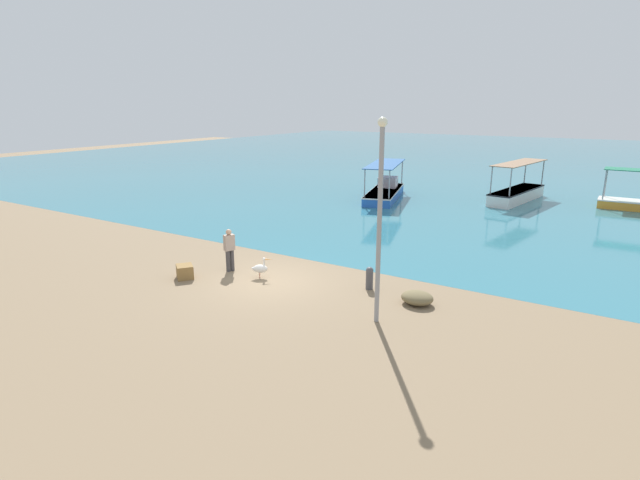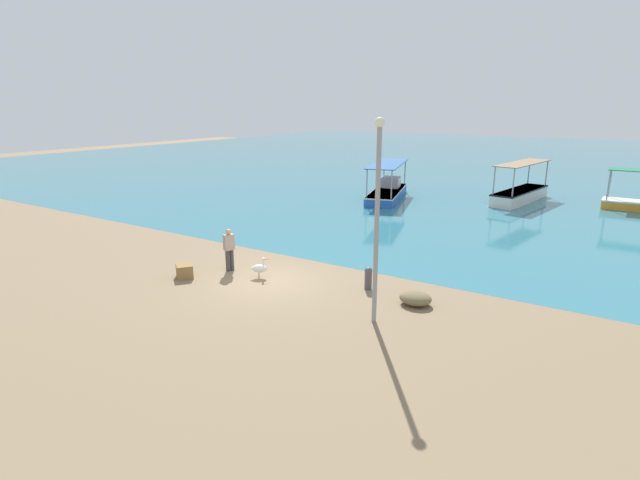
{
  "view_description": "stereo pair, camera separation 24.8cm",
  "coord_description": "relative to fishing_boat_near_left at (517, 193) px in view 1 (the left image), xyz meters",
  "views": [
    {
      "loc": [
        10.79,
        -13.7,
        6.35
      ],
      "look_at": [
        0.07,
        3.4,
        0.82
      ],
      "focal_mm": 28.0,
      "sensor_mm": 36.0,
      "label": 1
    },
    {
      "loc": [
        10.99,
        -13.56,
        6.35
      ],
      "look_at": [
        0.07,
        3.4,
        0.82
      ],
      "focal_mm": 28.0,
      "sensor_mm": 36.0,
      "label": 2
    }
  ],
  "objects": [
    {
      "name": "cargo_crate",
      "position": [
        -7.34,
        -22.75,
        -0.31
      ],
      "size": [
        0.87,
        0.86,
        0.51
      ],
      "primitive_type": "cube",
      "rotation": [
        0.0,
        0.0,
        2.5
      ],
      "color": "olive",
      "rests_on": "ground"
    },
    {
      "name": "harbor_water",
      "position": [
        -4.39,
        26.61,
        -0.56
      ],
      "size": [
        110.0,
        90.0,
        0.0
      ],
      "primitive_type": "cube",
      "color": "teal",
      "rests_on": "ground"
    },
    {
      "name": "fishing_boat_far_left",
      "position": [
        -7.97,
        -3.72,
        -0.02
      ],
      "size": [
        3.63,
        7.03,
        2.43
      ],
      "color": "blue",
      "rests_on": "harbor_water"
    },
    {
      "name": "fisherman_standing",
      "position": [
        -6.45,
        -21.22,
        0.35
      ],
      "size": [
        0.35,
        0.45,
        1.69
      ],
      "color": "#3F3C3E",
      "rests_on": "ground"
    },
    {
      "name": "net_pile",
      "position": [
        1.0,
        -20.51,
        -0.34
      ],
      "size": [
        1.06,
        0.9,
        0.44
      ],
      "primitive_type": "ellipsoid",
      "color": "#736543",
      "rests_on": "ground"
    },
    {
      "name": "ground",
      "position": [
        -4.39,
        -21.39,
        -0.56
      ],
      "size": [
        120.0,
        120.0,
        0.0
      ],
      "primitive_type": "plane",
      "color": "#836C50"
    },
    {
      "name": "mooring_bollard",
      "position": [
        -0.95,
        -20.08,
        -0.13
      ],
      "size": [
        0.27,
        0.27,
        0.82
      ],
      "color": "#47474C",
      "rests_on": "ground"
    },
    {
      "name": "fishing_boat_near_left",
      "position": [
        0.0,
        0.0,
        0.0
      ],
      "size": [
        2.53,
        6.64,
        2.6
      ],
      "color": "silver",
      "rests_on": "harbor_water"
    },
    {
      "name": "pelican",
      "position": [
        -4.95,
        -21.22,
        -0.19
      ],
      "size": [
        0.73,
        0.53,
        0.8
      ],
      "color": "#E0997A",
      "rests_on": "ground"
    },
    {
      "name": "lamp_post",
      "position": [
        0.46,
        -22.42,
        2.8
      ],
      "size": [
        0.28,
        0.28,
        6.0
      ],
      "color": "gray",
      "rests_on": "ground"
    }
  ]
}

